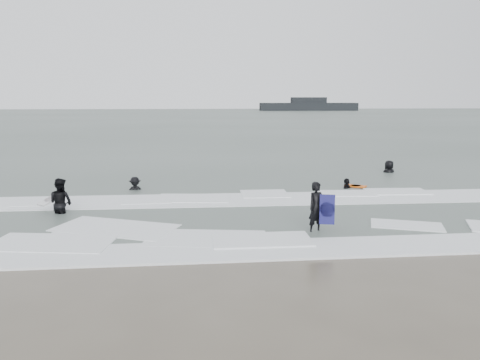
{
  "coord_description": "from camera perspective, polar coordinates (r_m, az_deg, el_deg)",
  "views": [
    {
      "loc": [
        -1.55,
        -13.45,
        4.4
      ],
      "look_at": [
        0.0,
        5.0,
        1.1
      ],
      "focal_mm": 35.0,
      "sensor_mm": 36.0,
      "label": 1
    }
  ],
  "objects": [
    {
      "name": "surfer_centre",
      "position": [
        15.62,
        9.23,
        -6.39
      ],
      "size": [
        0.74,
        0.65,
        1.72
      ],
      "primitive_type": "imported",
      "rotation": [
        0.0,
        0.0,
        0.45
      ],
      "color": "black",
      "rests_on": "ground"
    },
    {
      "name": "surfer_right_near",
      "position": [
        23.2,
        12.88,
        -1.08
      ],
      "size": [
        0.97,
        1.0,
        1.68
      ],
      "primitive_type": "imported",
      "rotation": [
        0.0,
        0.0,
        -2.33
      ],
      "color": "black",
      "rests_on": "ground"
    },
    {
      "name": "surfer_wading",
      "position": [
        19.14,
        -20.92,
        -3.86
      ],
      "size": [
        1.17,
        1.07,
        1.93
      ],
      "primitive_type": "imported",
      "rotation": [
        0.0,
        0.0,
        2.68
      ],
      "color": "black",
      "rests_on": "ground"
    },
    {
      "name": "surfer_breaker",
      "position": [
        22.68,
        -12.65,
        -1.33
      ],
      "size": [
        1.05,
        0.69,
        1.53
      ],
      "primitive_type": "imported",
      "rotation": [
        0.0,
        0.0,
        0.12
      ],
      "color": "black",
      "rests_on": "ground"
    },
    {
      "name": "surfer_right_far",
      "position": [
        28.66,
        17.68,
        0.79
      ],
      "size": [
        1.03,
        0.76,
        1.91
      ],
      "primitive_type": "imported",
      "rotation": [
        0.0,
        0.0,
        -2.96
      ],
      "color": "black",
      "rests_on": "ground"
    },
    {
      "name": "vessel_horizon",
      "position": [
        153.67,
        8.34,
        8.94
      ],
      "size": [
        31.14,
        5.56,
        4.23
      ],
      "color": "black",
      "rests_on": "ground"
    },
    {
      "name": "sea",
      "position": [
        93.56,
        -3.87,
        7.42
      ],
      "size": [
        320.0,
        320.0,
        0.0
      ],
      "primitive_type": "plane",
      "color": "#47544C",
      "rests_on": "ground"
    },
    {
      "name": "ground",
      "position": [
        14.23,
        1.7,
        -7.9
      ],
      "size": [
        320.0,
        320.0,
        0.0
      ],
      "primitive_type": "plane",
      "color": "brown",
      "rests_on": "ground"
    },
    {
      "name": "bodyboards",
      "position": [
        18.59,
        1.15,
        -2.01
      ],
      "size": [
        14.29,
        8.21,
        1.25
      ],
      "color": "#10104D",
      "rests_on": "ground"
    },
    {
      "name": "surf_foam",
      "position": [
        17.76,
        0.35,
        -4.1
      ],
      "size": [
        30.03,
        9.06,
        0.09
      ],
      "color": "white",
      "rests_on": "ground"
    }
  ]
}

